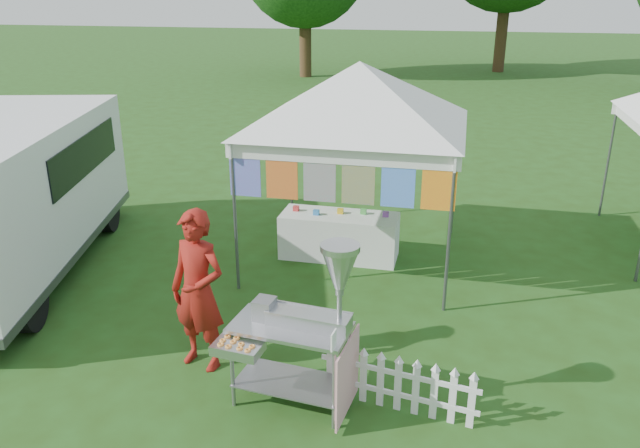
# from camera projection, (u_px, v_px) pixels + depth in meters

# --- Properties ---
(ground) EXTENTS (120.00, 120.00, 0.00)m
(ground) POSITION_uv_depth(u_px,v_px,m) (298.00, 388.00, 6.58)
(ground) COLOR #244413
(ground) RESTS_ON ground
(canopy_main) EXTENTS (4.24, 4.24, 3.45)m
(canopy_main) POSITION_uv_depth(u_px,v_px,m) (360.00, 62.00, 8.70)
(canopy_main) COLOR #59595E
(canopy_main) RESTS_ON ground
(donut_cart) EXTENTS (1.36, 0.84, 1.79)m
(donut_cart) POSITION_uv_depth(u_px,v_px,m) (308.00, 314.00, 5.92)
(donut_cart) COLOR gray
(donut_cart) RESTS_ON ground
(vendor) EXTENTS (0.75, 0.58, 1.82)m
(vendor) POSITION_uv_depth(u_px,v_px,m) (198.00, 291.00, 6.70)
(vendor) COLOR maroon
(vendor) RESTS_ON ground
(cargo_van) EXTENTS (3.39, 5.65, 2.20)m
(cargo_van) POSITION_uv_depth(u_px,v_px,m) (5.00, 194.00, 8.97)
(cargo_van) COLOR silver
(cargo_van) RESTS_ON ground
(picket_fence) EXTENTS (1.60, 0.29, 0.56)m
(picket_fence) POSITION_uv_depth(u_px,v_px,m) (398.00, 385.00, 6.15)
(picket_fence) COLOR silver
(picket_fence) RESTS_ON ground
(display_table) EXTENTS (1.80, 0.70, 0.69)m
(display_table) POSITION_uv_depth(u_px,v_px,m) (339.00, 236.00, 9.69)
(display_table) COLOR white
(display_table) RESTS_ON ground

